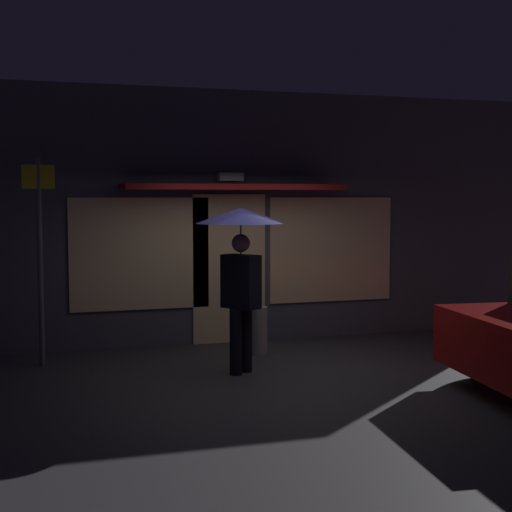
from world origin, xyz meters
TOP-DOWN VIEW (x-y plane):
  - ground_plane at (0.00, 0.00)m, footprint 18.00×18.00m
  - building_facade at (0.00, 2.34)m, footprint 10.50×1.00m
  - person_with_umbrella at (-0.39, 0.23)m, footprint 1.10×1.10m
  - street_sign_post at (-2.70, 1.37)m, footprint 0.40×0.07m
  - sidewalk_bollard at (0.17, 1.21)m, footprint 0.21×0.21m

SIDE VIEW (x-z plane):
  - ground_plane at x=0.00m, z-range 0.00..0.00m
  - sidewalk_bollard at x=0.17m, z-range 0.00..0.66m
  - street_sign_post at x=-2.70m, z-range 0.17..2.83m
  - person_with_umbrella at x=-0.39m, z-range 0.58..2.61m
  - building_facade at x=0.00m, z-range -0.01..3.71m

